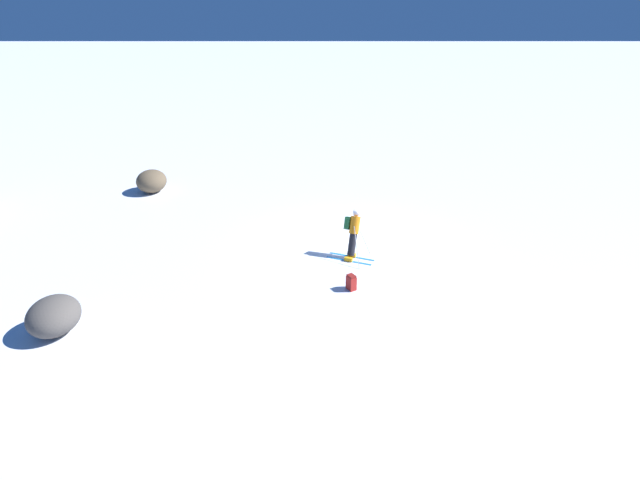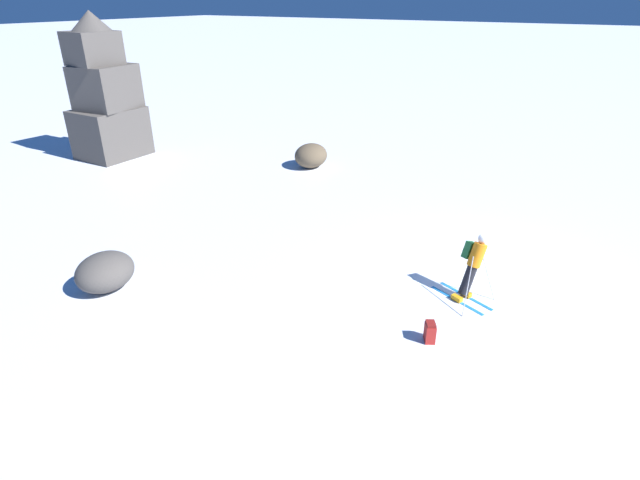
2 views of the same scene
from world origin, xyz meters
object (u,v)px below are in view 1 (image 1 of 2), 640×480
exposed_boulder_1 (54,316)px  spare_backpack (351,282)px  exposed_boulder_0 (152,181)px  skier (353,231)px

exposed_boulder_1 → spare_backpack: bearing=-74.3°
exposed_boulder_0 → exposed_boulder_1: exposed_boulder_0 is taller
exposed_boulder_0 → exposed_boulder_1: (-11.71, -0.97, -0.03)m
spare_backpack → exposed_boulder_1: exposed_boulder_1 is taller
exposed_boulder_0 → exposed_boulder_1: bearing=-175.3°
spare_backpack → skier: bearing=144.7°
skier → exposed_boulder_1: size_ratio=1.11×
skier → spare_backpack: skier is taller
spare_backpack → exposed_boulder_0: 13.10m
exposed_boulder_0 → exposed_boulder_1: 11.75m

